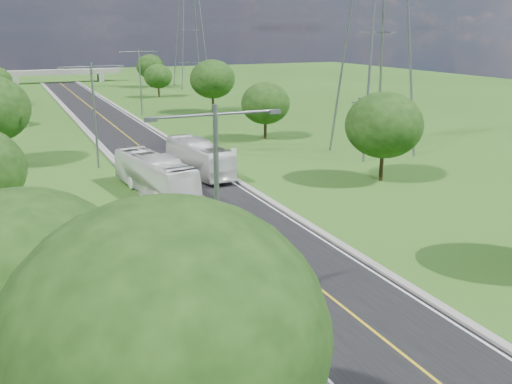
% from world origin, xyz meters
% --- Properties ---
extents(ground, '(260.00, 260.00, 0.00)m').
position_xyz_m(ground, '(0.00, 60.00, 0.00)').
color(ground, '#2A5317').
rests_on(ground, ground).
extents(road, '(8.00, 150.00, 0.06)m').
position_xyz_m(road, '(0.00, 66.00, 0.03)').
color(road, black).
rests_on(road, ground).
extents(curb_left, '(0.50, 150.00, 0.22)m').
position_xyz_m(curb_left, '(-4.25, 66.00, 0.11)').
color(curb_left, gray).
rests_on(curb_left, ground).
extents(curb_right, '(0.50, 150.00, 0.22)m').
position_xyz_m(curb_right, '(4.25, 66.00, 0.11)').
color(curb_right, gray).
rests_on(curb_right, ground).
extents(speed_limit_sign, '(0.55, 0.09, 2.40)m').
position_xyz_m(speed_limit_sign, '(5.20, 37.98, 1.60)').
color(speed_limit_sign, slate).
rests_on(speed_limit_sign, ground).
extents(overpass, '(30.00, 3.00, 3.20)m').
position_xyz_m(overpass, '(0.00, 140.00, 2.41)').
color(overpass, gray).
rests_on(overpass, ground).
extents(streetlight_near_left, '(5.90, 0.25, 10.00)m').
position_xyz_m(streetlight_near_left, '(-6.00, 12.00, 5.94)').
color(streetlight_near_left, slate).
rests_on(streetlight_near_left, ground).
extents(streetlight_mid_left, '(5.90, 0.25, 10.00)m').
position_xyz_m(streetlight_mid_left, '(-6.00, 45.00, 5.94)').
color(streetlight_mid_left, slate).
rests_on(streetlight_mid_left, ground).
extents(streetlight_far_right, '(5.90, 0.25, 10.00)m').
position_xyz_m(streetlight_far_right, '(6.00, 78.00, 5.94)').
color(streetlight_far_right, slate).
rests_on(streetlight_far_right, ground).
extents(power_tower_near, '(9.00, 6.40, 28.00)m').
position_xyz_m(power_tower_near, '(22.00, 40.00, 14.01)').
color(power_tower_near, slate).
rests_on(power_tower_near, ground).
extents(power_tower_far, '(9.00, 6.40, 28.00)m').
position_xyz_m(power_tower_far, '(26.00, 115.00, 14.01)').
color(power_tower_far, slate).
rests_on(power_tower_far, ground).
extents(tree_la, '(7.14, 7.14, 8.30)m').
position_xyz_m(tree_la, '(-14.00, 8.00, 5.27)').
color(tree_la, black).
rests_on(tree_la, ground).
extents(tree_lf, '(7.98, 7.98, 9.28)m').
position_xyz_m(tree_lf, '(-11.00, 2.00, 5.89)').
color(tree_lf, black).
rests_on(tree_lf, ground).
extents(tree_rb, '(6.72, 6.72, 7.82)m').
position_xyz_m(tree_rb, '(16.00, 30.00, 4.95)').
color(tree_rb, black).
rests_on(tree_rb, ground).
extents(tree_rc, '(5.88, 5.88, 6.84)m').
position_xyz_m(tree_rc, '(15.00, 52.00, 4.33)').
color(tree_rc, black).
rests_on(tree_rc, ground).
extents(tree_rd, '(7.14, 7.14, 8.30)m').
position_xyz_m(tree_rd, '(17.00, 76.00, 5.27)').
color(tree_rd, black).
rests_on(tree_rd, ground).
extents(tree_re, '(5.46, 5.46, 6.35)m').
position_xyz_m(tree_re, '(14.50, 100.00, 4.02)').
color(tree_re, black).
rests_on(tree_re, ground).
extents(tree_rf, '(6.30, 6.30, 7.33)m').
position_xyz_m(tree_rf, '(18.00, 120.00, 4.64)').
color(tree_rf, black).
rests_on(tree_rf, ground).
extents(bus_outbound, '(3.34, 11.04, 3.03)m').
position_xyz_m(bus_outbound, '(2.08, 38.74, 1.58)').
color(bus_outbound, white).
rests_on(bus_outbound, road).
extents(bus_inbound, '(4.50, 11.50, 3.12)m').
position_xyz_m(bus_inbound, '(-3.20, 34.24, 1.62)').
color(bus_inbound, white).
rests_on(bus_inbound, road).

